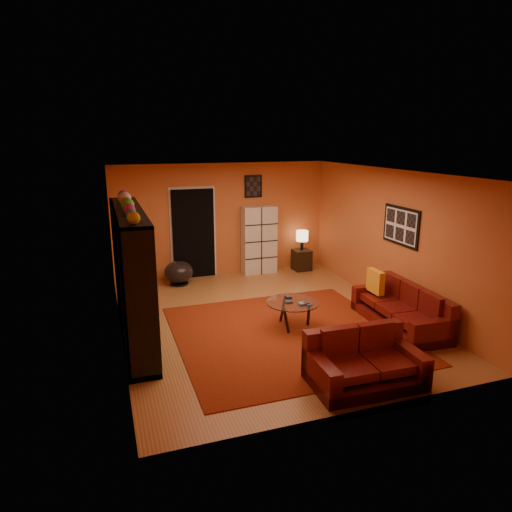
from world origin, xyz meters
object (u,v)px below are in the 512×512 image
object	(u,v)px
sofa	(404,310)
storage_cabinet	(259,240)
tv	(136,280)
coffee_table	(293,305)
loveseat	(362,362)
side_table	(302,260)
bowl_chair	(179,272)
entertainment_unit	(132,275)
table_lamp	(302,236)

from	to	relation	value
sofa	storage_cabinet	distance (m)	4.07
tv	coffee_table	bearing A→B (deg)	-99.18
loveseat	storage_cabinet	xyz separation A→B (m)	(0.38, 5.22, 0.51)
sofa	coffee_table	size ratio (longest dim) A/B	2.22
loveseat	storage_cabinet	distance (m)	5.26
tv	loveseat	distance (m)	3.64
coffee_table	loveseat	bearing A→B (deg)	-85.46
sofa	coffee_table	bearing A→B (deg)	165.29
side_table	bowl_chair	bearing A→B (deg)	-176.77
bowl_chair	loveseat	bearing A→B (deg)	-71.97
entertainment_unit	storage_cabinet	bearing A→B (deg)	42.01
entertainment_unit	bowl_chair	bearing A→B (deg)	65.73
entertainment_unit	loveseat	size ratio (longest dim) A/B	2.04
tv	table_lamp	bearing A→B (deg)	-56.52
sofa	coffee_table	distance (m)	1.92
loveseat	sofa	bearing A→B (deg)	-48.38
tv	coffee_table	xyz separation A→B (m)	(2.52, -0.41, -0.57)
bowl_chair	tv	bearing A→B (deg)	-112.89
loveseat	bowl_chair	distance (m)	5.17
entertainment_unit	table_lamp	xyz separation A→B (m)	(4.17, 2.67, -0.21)
loveseat	bowl_chair	xyz separation A→B (m)	(-1.60, 4.92, -0.00)
coffee_table	storage_cabinet	size ratio (longest dim) A/B	0.56
sofa	coffee_table	world-z (taller)	sofa
tv	coffee_table	world-z (taller)	tv
sofa	loveseat	size ratio (longest dim) A/B	1.35
entertainment_unit	tv	world-z (taller)	entertainment_unit
tv	table_lamp	size ratio (longest dim) A/B	1.87
sofa	table_lamp	distance (m)	3.75
entertainment_unit	table_lamp	world-z (taller)	entertainment_unit
bowl_chair	table_lamp	size ratio (longest dim) A/B	1.33
coffee_table	sofa	bearing A→B (deg)	-17.17
entertainment_unit	sofa	size ratio (longest dim) A/B	1.51
side_table	table_lamp	distance (m)	0.59
entertainment_unit	sofa	world-z (taller)	entertainment_unit
sofa	side_table	size ratio (longest dim) A/B	3.97
entertainment_unit	table_lamp	distance (m)	4.95
table_lamp	side_table	bearing A→B (deg)	90.00
side_table	table_lamp	world-z (taller)	table_lamp
entertainment_unit	sofa	distance (m)	4.59
sofa	bowl_chair	xyz separation A→B (m)	(-3.28, 3.53, -0.01)
coffee_table	entertainment_unit	bearing A→B (deg)	169.88
loveseat	storage_cabinet	world-z (taller)	storage_cabinet
tv	loveseat	world-z (taller)	tv
bowl_chair	table_lamp	bearing A→B (deg)	3.23
sofa	table_lamp	xyz separation A→B (m)	(-0.24, 3.70, 0.55)
tv	side_table	distance (m)	4.99
sofa	loveseat	distance (m)	2.18
bowl_chair	side_table	bearing A→B (deg)	3.23
entertainment_unit	coffee_table	size ratio (longest dim) A/B	3.35
side_table	loveseat	bearing A→B (deg)	-105.79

